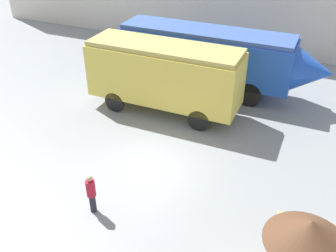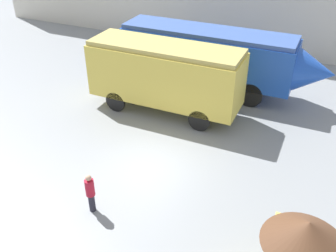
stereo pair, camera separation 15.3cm
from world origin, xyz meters
TOP-DOWN VIEW (x-y plane):
  - ground_plane at (0.00, 0.00)m, footprint 80.00×80.00m
  - streamlined_locomotive at (0.44, 8.25)m, footprint 12.04×2.53m
  - passenger_coach_vintage at (-1.45, 4.79)m, footprint 7.99×2.56m
  - visitor_person at (-0.74, -3.26)m, footprint 0.34×0.34m

SIDE VIEW (x-z plane):
  - ground_plane at x=0.00m, z-range 0.00..0.00m
  - visitor_person at x=-0.74m, z-range 0.07..1.74m
  - passenger_coach_vintage at x=-1.45m, z-range 0.34..4.06m
  - streamlined_locomotive at x=0.44m, z-range 0.41..4.03m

